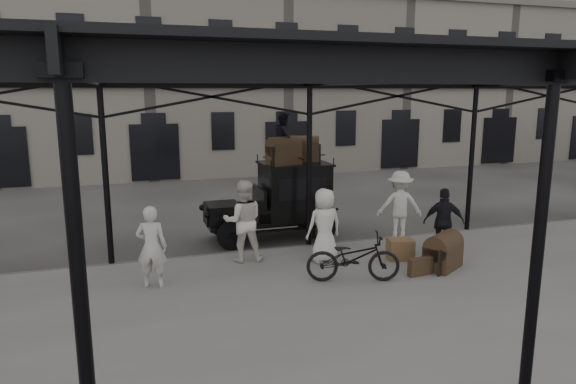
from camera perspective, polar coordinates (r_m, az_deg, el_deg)
name	(u,v)px	position (r m, az deg, el deg)	size (l,w,h in m)	color
ground	(338,275)	(12.10, 5.58, -9.14)	(120.00, 120.00, 0.00)	#383533
platform	(379,305)	(10.40, 10.04, -12.31)	(28.00, 8.00, 0.15)	slate
canopy	(380,68)	(9.81, 10.19, 13.39)	(22.50, 9.00, 4.74)	black
building_frontage	(207,37)	(28.89, -9.02, 16.63)	(64.00, 8.00, 14.00)	slate
taxi	(284,197)	(14.69, -0.46, -0.55)	(3.65, 1.55, 2.18)	black
porter_left	(152,247)	(11.03, -14.91, -5.90)	(0.64, 0.42, 1.74)	beige
porter_midleft	(243,221)	(12.31, -5.00, -3.21)	(0.96, 0.75, 1.98)	silver
porter_centre	(324,225)	(12.28, 4.06, -3.70)	(0.87, 0.57, 1.78)	silver
porter_official	(444,222)	(13.31, 16.92, -3.19)	(0.99, 0.41, 1.70)	black
porter_right	(400,205)	(14.47, 12.30, -1.41)	(1.23, 0.71, 1.90)	silver
bicycle	(353,258)	(11.17, 7.25, -7.24)	(0.70, 2.01, 1.05)	black
porter_roof	(284,138)	(14.34, -0.47, 6.03)	(0.70, 0.55, 1.45)	black
steamer_trunk_roof_near	(284,153)	(14.23, -0.48, 4.37)	(0.88, 0.54, 0.65)	#442C1F
steamer_trunk_roof_far	(304,151)	(14.89, 1.77, 4.61)	(0.84, 0.51, 0.62)	#442C1F
steamer_trunk_platform	(443,254)	(12.44, 16.84, -6.56)	(0.96, 0.59, 0.71)	#442C1F
wicker_hamper	(400,249)	(12.86, 12.37, -6.23)	(0.60, 0.45, 0.50)	brown
suitcase_upright	(322,238)	(13.64, 3.84, -5.09)	(0.15, 0.60, 0.45)	#442C1F
suitcase_flat	(420,267)	(11.89, 14.49, -8.03)	(0.60, 0.15, 0.40)	#442C1F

